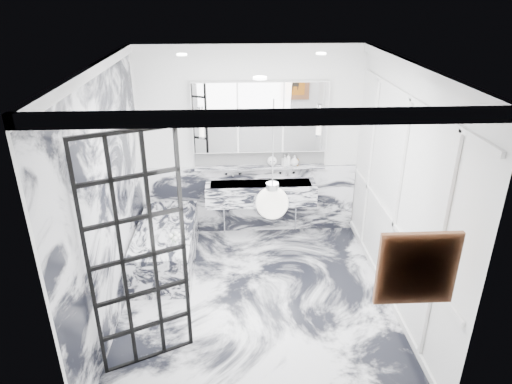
{
  "coord_description": "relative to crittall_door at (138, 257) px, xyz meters",
  "views": [
    {
      "loc": [
        -0.24,
        -4.51,
        3.49
      ],
      "look_at": [
        0.03,
        0.5,
        1.22
      ],
      "focal_mm": 32.0,
      "sensor_mm": 36.0,
      "label": 1
    }
  ],
  "objects": [
    {
      "name": "marble_clad_left",
      "position": [
        -0.45,
        0.87,
        0.14
      ],
      "size": [
        0.02,
        3.56,
        2.68
      ],
      "primitive_type": "cube",
      "color": "white",
      "rests_on": "floor"
    },
    {
      "name": "bathtub",
      "position": [
        -0.04,
        1.76,
        -0.93
      ],
      "size": [
        0.75,
        1.65,
        0.55
      ],
      "primitive_type": "cube",
      "color": "silver",
      "rests_on": "floor"
    },
    {
      "name": "wall_right",
      "position": [
        2.74,
        0.87,
        0.2
      ],
      "size": [
        0.0,
        3.6,
        3.6
      ],
      "primitive_type": "plane",
      "rotation": [
        1.57,
        0.0,
        -1.57
      ],
      "color": "white",
      "rests_on": "floor"
    },
    {
      "name": "panel_molding",
      "position": [
        2.72,
        0.87,
        0.1
      ],
      "size": [
        0.03,
        3.4,
        2.3
      ],
      "primitive_type": "cube",
      "color": "white",
      "rests_on": "floor"
    },
    {
      "name": "subway_tile",
      "position": [
        1.29,
        2.65,
        0.0
      ],
      "size": [
        1.9,
        0.03,
        0.23
      ],
      "primitive_type": "cube",
      "color": "white",
      "rests_on": "wall_back"
    },
    {
      "name": "soap_bottle_c",
      "position": [
        1.79,
        2.58,
        -0.04
      ],
      "size": [
        0.13,
        0.13,
        0.16
      ],
      "primitive_type": "imported",
      "rotation": [
        0.0,
        0.0,
        -0.05
      ],
      "color": "silver",
      "rests_on": "ledge"
    },
    {
      "name": "floor",
      "position": [
        1.14,
        0.87,
        -1.2
      ],
      "size": [
        3.6,
        3.6,
        0.0
      ],
      "primitive_type": "plane",
      "color": "white",
      "rests_on": "ground"
    },
    {
      "name": "soap_bottle_b",
      "position": [
        1.65,
        2.58,
        -0.03
      ],
      "size": [
        0.1,
        0.1,
        0.16
      ],
      "primitive_type": "imported",
      "rotation": [
        0.0,
        0.0,
        0.42
      ],
      "color": "#4C4C51",
      "rests_on": "ledge"
    },
    {
      "name": "wall_front",
      "position": [
        1.14,
        -0.93,
        0.2
      ],
      "size": [
        3.6,
        0.0,
        3.6
      ],
      "primitive_type": "plane",
      "rotation": [
        -1.57,
        0.0,
        0.0
      ],
      "color": "white",
      "rests_on": "floor"
    },
    {
      "name": "sconce_left",
      "position": [
        0.47,
        2.5,
        0.58
      ],
      "size": [
        0.07,
        0.07,
        0.4
      ],
      "primitive_type": "cylinder",
      "color": "white",
      "rests_on": "mirror_cabinet"
    },
    {
      "name": "marble_clad_back",
      "position": [
        1.14,
        2.64,
        -0.68
      ],
      "size": [
        3.18,
        0.05,
        1.05
      ],
      "primitive_type": "cube",
      "color": "white",
      "rests_on": "floor"
    },
    {
      "name": "ledge",
      "position": [
        1.29,
        2.59,
        -0.13
      ],
      "size": [
        1.9,
        0.14,
        0.04
      ],
      "primitive_type": "cube",
      "color": "silver",
      "rests_on": "wall_back"
    },
    {
      "name": "face_pot",
      "position": [
        1.46,
        2.58,
        -0.04
      ],
      "size": [
        0.14,
        0.14,
        0.14
      ],
      "primitive_type": "sphere",
      "color": "white",
      "rests_on": "ledge"
    },
    {
      "name": "wall_left",
      "position": [
        -0.46,
        0.87,
        0.2
      ],
      "size": [
        0.0,
        3.6,
        3.6
      ],
      "primitive_type": "plane",
      "rotation": [
        1.57,
        0.0,
        1.57
      ],
      "color": "white",
      "rests_on": "floor"
    },
    {
      "name": "sconce_right",
      "position": [
        2.11,
        2.5,
        0.58
      ],
      "size": [
        0.07,
        0.07,
        0.4
      ],
      "primitive_type": "cylinder",
      "color": "white",
      "rests_on": "mirror_cabinet"
    },
    {
      "name": "pendant_light",
      "position": [
        1.2,
        -0.39,
        0.72
      ],
      "size": [
        0.26,
        0.26,
        0.26
      ],
      "primitive_type": "sphere",
      "color": "white",
      "rests_on": "ceiling"
    },
    {
      "name": "wall_back",
      "position": [
        1.14,
        2.67,
        0.2
      ],
      "size": [
        3.6,
        0.0,
        3.6
      ],
      "primitive_type": "plane",
      "rotation": [
        1.57,
        0.0,
        0.0
      ],
      "color": "white",
      "rests_on": "floor"
    },
    {
      "name": "ceiling",
      "position": [
        1.14,
        0.87,
        1.6
      ],
      "size": [
        3.6,
        3.6,
        0.0
      ],
      "primitive_type": "plane",
      "rotation": [
        3.14,
        0.0,
        0.0
      ],
      "color": "white",
      "rests_on": "wall_back"
    },
    {
      "name": "amber_bottle",
      "position": [
        1.84,
        2.58,
        -0.06
      ],
      "size": [
        0.04,
        0.04,
        0.1
      ],
      "primitive_type": "cylinder",
      "color": "#8C5919",
      "rests_on": "ledge"
    },
    {
      "name": "soap_bottle_a",
      "position": [
        1.7,
        2.58,
        -0.02
      ],
      "size": [
        0.09,
        0.09,
        0.18
      ],
      "primitive_type": "imported",
      "rotation": [
        0.0,
        0.0,
        0.26
      ],
      "color": "#8C5919",
      "rests_on": "ledge"
    },
    {
      "name": "crittall_door",
      "position": [
        0.0,
        0.0,
        0.0
      ],
      "size": [
        0.82,
        0.4,
        2.41
      ],
      "primitive_type": null,
      "rotation": [
        0.0,
        0.0,
        0.42
      ],
      "color": "black",
      "rests_on": "floor"
    },
    {
      "name": "trough_sink",
      "position": [
        1.29,
        2.42,
        -0.47
      ],
      "size": [
        1.6,
        0.45,
        0.3
      ],
      "primitive_type": "cube",
      "color": "silver",
      "rests_on": "wall_back"
    },
    {
      "name": "flower_vase",
      "position": [
        0.17,
        1.18,
        -0.59
      ],
      "size": [
        0.08,
        0.08,
        0.12
      ],
      "primitive_type": "cylinder",
      "color": "silver",
      "rests_on": "bathtub"
    },
    {
      "name": "artwork",
      "position": [
        2.23,
        -0.89,
        0.39
      ],
      "size": [
        0.5,
        0.05,
        0.5
      ],
      "primitive_type": "cube",
      "color": "#BB6513",
      "rests_on": "wall_front"
    },
    {
      "name": "mirror_cabinet",
      "position": [
        1.29,
        2.59,
        0.62
      ],
      "size": [
        1.9,
        0.16,
        1.0
      ],
      "primitive_type": "cube",
      "color": "white",
      "rests_on": "wall_back"
    }
  ]
}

